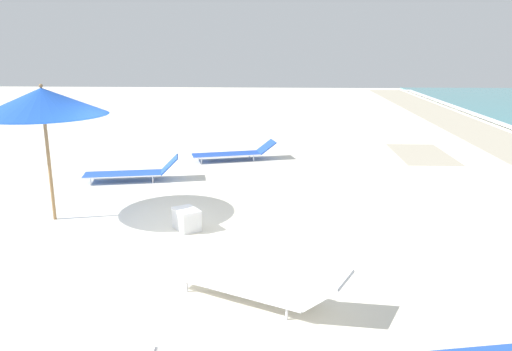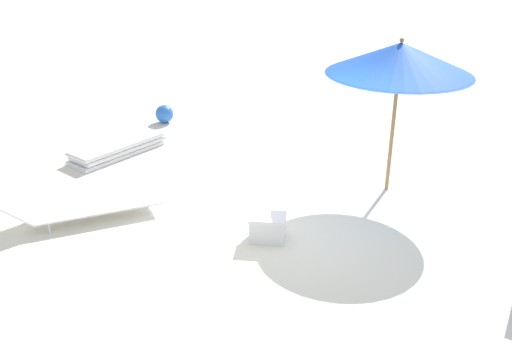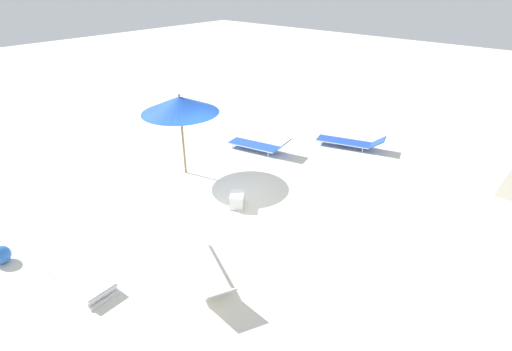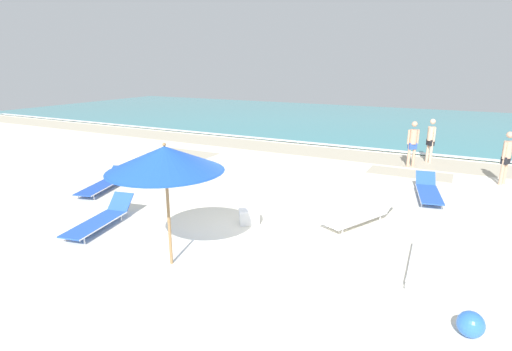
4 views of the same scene
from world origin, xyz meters
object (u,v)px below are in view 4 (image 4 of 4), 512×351
at_px(cooler_box, 249,217).
at_px(beach_ball, 471,324).
at_px(sun_lounger_mid_beach_solo, 104,183).
at_px(beachgoer_wading_adult, 413,141).
at_px(sun_lounger_beside_umbrella, 428,191).
at_px(beachgoer_shoreline_child, 431,138).
at_px(sun_lounger_under_umbrella, 360,214).
at_px(beachgoer_strolling_adult, 506,155).
at_px(beach_umbrella, 165,159).
at_px(lounger_stack, 426,265).
at_px(sun_lounger_near_water_right, 100,219).

bearing_deg(cooler_box, beach_ball, 120.06).
distance_m(sun_lounger_mid_beach_solo, beachgoer_wading_adult, 11.26).
height_order(sun_lounger_beside_umbrella, beachgoer_shoreline_child, beachgoer_shoreline_child).
distance_m(sun_lounger_under_umbrella, beachgoer_strolling_adult, 6.48).
relative_size(sun_lounger_beside_umbrella, sun_lounger_mid_beach_solo, 1.00).
bearing_deg(beach_ball, beach_umbrella, -176.84).
xyz_separation_m(beachgoer_shoreline_child, beachgoer_strolling_adult, (2.45, -2.15, 0.00)).
xyz_separation_m(sun_lounger_under_umbrella, beach_ball, (2.49, -3.62, -0.02)).
distance_m(beachgoer_strolling_adult, beach_ball, 9.18).
bearing_deg(sun_lounger_mid_beach_solo, beachgoer_shoreline_child, 28.13).
relative_size(sun_lounger_mid_beach_solo, beachgoer_wading_adult, 1.35).
bearing_deg(beachgoer_wading_adult, beachgoer_strolling_adult, -53.63).
distance_m(sun_lounger_under_umbrella, cooler_box, 2.80).
distance_m(beachgoer_shoreline_child, cooler_box, 9.66).
height_order(sun_lounger_under_umbrella, beachgoer_strolling_adult, beachgoer_strolling_adult).
bearing_deg(beachgoer_strolling_adult, sun_lounger_beside_umbrella, 170.57).
relative_size(beachgoer_wading_adult, beachgoer_shoreline_child, 1.00).
relative_size(lounger_stack, sun_lounger_under_umbrella, 0.84).
relative_size(lounger_stack, beachgoer_wading_adult, 1.09).
xyz_separation_m(sun_lounger_under_umbrella, sun_lounger_beside_umbrella, (1.33, 2.90, -0.00)).
height_order(beachgoer_shoreline_child, beach_ball, beachgoer_shoreline_child).
xyz_separation_m(sun_lounger_near_water_right, beachgoer_shoreline_child, (6.45, 10.90, 0.79)).
height_order(sun_lounger_mid_beach_solo, beachgoer_wading_adult, beachgoer_wading_adult).
relative_size(sun_lounger_under_umbrella, cooler_box, 3.75).
xyz_separation_m(sun_lounger_beside_umbrella, beachgoer_shoreline_child, (-0.42, 4.73, 0.79)).
bearing_deg(beachgoer_shoreline_child, beachgoer_strolling_adult, 7.56).
distance_m(sun_lounger_beside_umbrella, beachgoer_wading_adult, 3.88).
height_order(beach_umbrella, sun_lounger_mid_beach_solo, beach_umbrella).
bearing_deg(sun_lounger_under_umbrella, sun_lounger_beside_umbrella, 90.75).
height_order(lounger_stack, beachgoer_shoreline_child, beachgoer_shoreline_child).
bearing_deg(sun_lounger_mid_beach_solo, cooler_box, -19.96).
bearing_deg(lounger_stack, sun_lounger_mid_beach_solo, 172.53).
distance_m(lounger_stack, beachgoer_strolling_adult, 7.57).
xyz_separation_m(sun_lounger_under_umbrella, sun_lounger_near_water_right, (-5.54, -3.26, 0.00)).
bearing_deg(beachgoer_strolling_adult, sun_lounger_under_umbrella, 177.33).
distance_m(beach_umbrella, beach_ball, 5.66).
bearing_deg(beach_umbrella, sun_lounger_beside_umbrella, 58.69).
relative_size(beach_ball, cooler_box, 0.64).
height_order(lounger_stack, sun_lounger_beside_umbrella, sun_lounger_beside_umbrella).
bearing_deg(beachgoer_shoreline_child, cooler_box, -61.49).
height_order(sun_lounger_beside_umbrella, cooler_box, sun_lounger_beside_umbrella).
bearing_deg(sun_lounger_near_water_right, beach_umbrella, -25.17).
relative_size(sun_lounger_under_umbrella, beachgoer_wading_adult, 1.30).
bearing_deg(beachgoer_shoreline_child, beach_ball, -33.21).
bearing_deg(beachgoer_shoreline_child, sun_lounger_mid_beach_solo, -86.34).
distance_m(lounger_stack, cooler_box, 4.18).
xyz_separation_m(beachgoer_wading_adult, beachgoer_strolling_adult, (3.01, -1.09, 0.00)).
bearing_deg(cooler_box, beachgoer_strolling_adult, -165.66).
relative_size(sun_lounger_under_umbrella, beach_ball, 5.88).
relative_size(lounger_stack, sun_lounger_beside_umbrella, 0.81).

